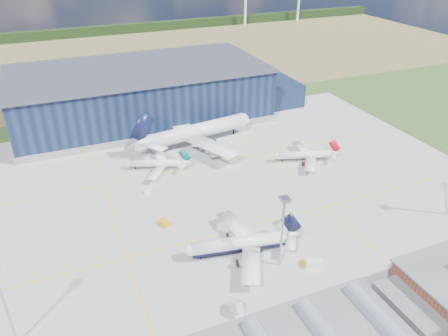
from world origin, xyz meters
TOP-DOWN VIEW (x-y plane):
  - ground at (0.00, 0.00)m, footprint 600.00×600.00m
  - apron at (0.00, 10.00)m, footprint 220.00×160.00m
  - farmland at (0.00, 220.00)m, footprint 600.00×220.00m
  - treeline at (0.00, 300.00)m, footprint 600.00×8.00m
  - hangar at (2.81, 94.80)m, footprint 145.00×62.00m
  - light_mast_west at (-60.00, -30.00)m, footprint 2.60×2.60m
  - light_mast_center at (10.00, -30.00)m, footprint 2.60×2.60m
  - airliner_navy at (1.16, -20.76)m, footprint 42.48×41.84m
  - airliner_red at (50.41, 22.00)m, footprint 36.00×35.62m
  - airliner_widebody at (16.26, 55.00)m, footprint 67.49×66.41m
  - airliner_regional at (-7.94, 39.01)m, footprint 34.69×34.37m
  - gse_tug_a at (-15.24, 1.38)m, footprint 3.83×4.63m
  - gse_tug_b at (16.59, -33.02)m, footprint 2.04×2.89m
  - gse_van_a at (18.70, -34.61)m, footprint 5.51×3.81m
  - gse_cart_a at (5.93, 46.35)m, footprint 2.09×2.99m
  - gse_van_b at (1.77, -8.42)m, footprint 4.43×4.40m
  - gse_tug_c at (19.13, 61.39)m, footprint 3.01×3.62m
  - gse_cart_b at (-15.49, 22.65)m, footprint 3.06×2.24m
  - airstair at (-9.08, -41.61)m, footprint 2.27×4.56m
  - car_b at (46.61, -48.00)m, footprint 3.36×1.80m

SIDE VIEW (x-z plane):
  - ground at x=0.00m, z-range 0.00..0.00m
  - farmland at x=0.00m, z-range -0.01..0.01m
  - apron at x=0.00m, z-range -0.01..0.07m
  - car_b at x=46.61m, z-range 0.00..1.05m
  - gse_tug_b at x=16.59m, z-range 0.00..1.20m
  - gse_cart_b at x=-15.49m, z-range 0.00..1.23m
  - gse_cart_a at x=5.93m, z-range 0.00..1.25m
  - gse_tug_c at x=19.13m, z-range 0.00..1.36m
  - gse_tug_a at x=-15.24m, z-range 0.00..1.66m
  - gse_van_b at x=1.77m, z-range 0.00..1.96m
  - gse_van_a at x=18.70m, z-range 0.00..2.21m
  - airstair at x=-9.08m, z-range 0.00..2.80m
  - treeline at x=0.00m, z-range 0.00..8.00m
  - airliner_regional at x=-7.94m, z-range 0.00..8.73m
  - airliner_red at x=50.41m, z-range 0.00..9.29m
  - airliner_navy at x=1.16m, z-range 0.00..11.91m
  - airliner_widebody at x=16.26m, z-range 0.00..19.33m
  - hangar at x=2.81m, z-range -1.43..24.67m
  - light_mast_west at x=-60.00m, z-range 3.93..26.93m
  - light_mast_center at x=10.00m, z-range 3.93..26.93m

